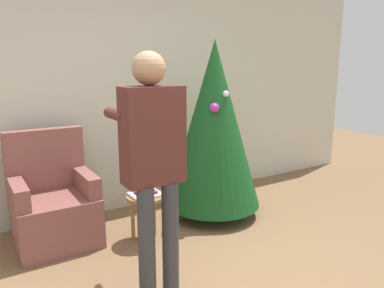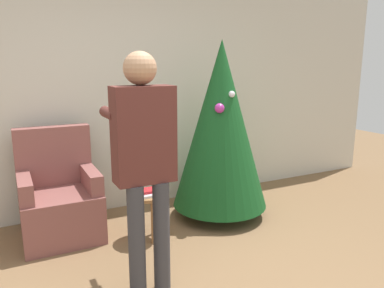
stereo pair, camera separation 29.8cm
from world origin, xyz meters
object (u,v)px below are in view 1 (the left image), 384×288
Objects in this scene: armchair at (53,205)px; side_stool at (146,203)px; person_standing at (153,154)px; christmas_tree at (214,125)px.

armchair is 0.86m from side_stool.
person_standing is 3.87× the size of side_stool.
christmas_tree is 1.78m from armchair.
armchair reaches higher than side_stool.
side_stool is at bearing -168.45° from christmas_tree.
christmas_tree is 1.09× the size of person_standing.
person_standing is at bearing -141.01° from christmas_tree.
side_stool is (0.29, 0.78, -0.67)m from person_standing.
side_stool is (0.74, -0.44, 0.01)m from armchair.
person_standing reaches higher than side_stool.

